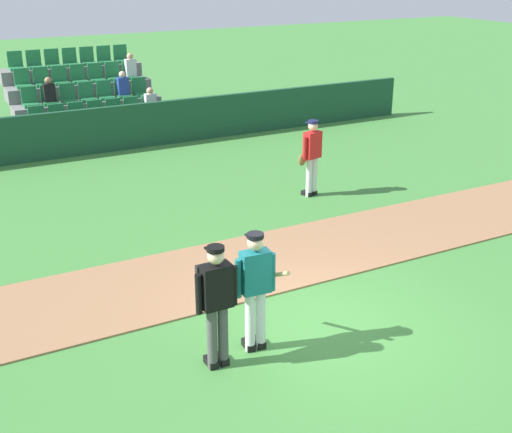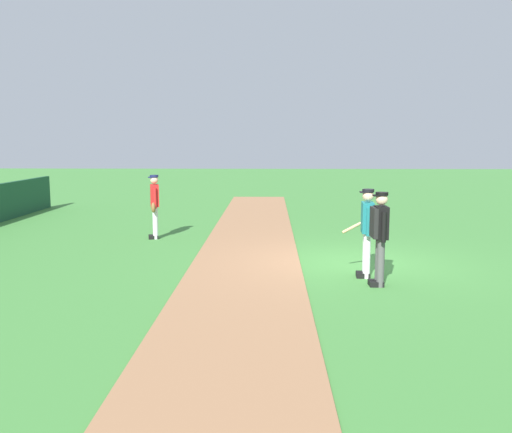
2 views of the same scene
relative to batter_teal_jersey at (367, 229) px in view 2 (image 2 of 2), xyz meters
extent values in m
plane|color=#42843A|center=(1.12, 0.08, -0.97)|extent=(80.00, 80.00, 0.00)
cube|color=#9E704C|center=(1.12, 2.43, -0.95)|extent=(28.00, 2.38, 0.03)
cylinder|color=white|center=(-0.09, 0.00, -0.52)|extent=(0.14, 0.14, 0.90)
cylinder|color=white|center=(0.07, -0.01, -0.52)|extent=(0.14, 0.14, 0.90)
cube|color=black|center=(-0.08, 0.06, -0.92)|extent=(0.14, 0.27, 0.10)
cube|color=black|center=(0.08, 0.05, -0.92)|extent=(0.14, 0.27, 0.10)
cube|color=#197075|center=(-0.01, -0.01, 0.23)|extent=(0.42, 0.25, 0.60)
cylinder|color=#197075|center=(-0.26, 0.01, 0.18)|extent=(0.09, 0.09, 0.55)
cylinder|color=#197075|center=(0.24, -0.02, 0.18)|extent=(0.09, 0.09, 0.55)
sphere|color=beige|center=(-0.01, -0.01, 0.66)|extent=(0.22, 0.22, 0.22)
cylinder|color=black|center=(-0.01, -0.01, 0.76)|extent=(0.23, 0.23, 0.06)
cube|color=black|center=(0.00, 0.09, 0.73)|extent=(0.19, 0.13, 0.02)
cylinder|color=tan|center=(0.25, 0.07, 0.08)|extent=(0.23, 0.79, 0.41)
cylinder|color=#4C4C4C|center=(-0.73, -0.14, -0.52)|extent=(0.14, 0.14, 0.90)
cylinder|color=#4C4C4C|center=(-0.57, -0.14, -0.52)|extent=(0.14, 0.14, 0.90)
cube|color=black|center=(-0.73, -0.08, -0.92)|extent=(0.12, 0.26, 0.10)
cube|color=black|center=(-0.57, -0.08, -0.92)|extent=(0.12, 0.26, 0.10)
cube|color=black|center=(-0.65, -0.14, 0.23)|extent=(0.40, 0.22, 0.60)
cylinder|color=black|center=(-0.90, -0.14, 0.18)|extent=(0.09, 0.09, 0.55)
cylinder|color=black|center=(-0.40, -0.14, 0.18)|extent=(0.09, 0.09, 0.55)
sphere|color=beige|center=(-0.65, -0.14, 0.66)|extent=(0.22, 0.22, 0.22)
cylinder|color=black|center=(-0.65, -0.14, 0.76)|extent=(0.23, 0.23, 0.06)
cube|color=black|center=(-0.65, -0.04, 0.73)|extent=(0.18, 0.12, 0.02)
cube|color=black|center=(-0.65, -0.01, 0.23)|extent=(0.44, 0.08, 0.56)
cylinder|color=silver|center=(4.08, 5.05, -0.52)|extent=(0.14, 0.14, 0.90)
cylinder|color=silver|center=(4.23, 5.09, -0.52)|extent=(0.14, 0.14, 0.90)
cube|color=black|center=(4.06, 5.11, -0.92)|extent=(0.18, 0.28, 0.10)
cube|color=black|center=(4.22, 5.15, -0.92)|extent=(0.18, 0.28, 0.10)
cube|color=red|center=(4.15, 5.07, 0.23)|extent=(0.44, 0.31, 0.60)
cylinder|color=red|center=(3.91, 5.01, 0.18)|extent=(0.09, 0.09, 0.55)
cylinder|color=red|center=(4.40, 5.13, 0.18)|extent=(0.09, 0.09, 0.55)
sphere|color=beige|center=(4.15, 5.07, 0.66)|extent=(0.22, 0.22, 0.22)
cylinder|color=#191E4C|center=(4.15, 5.07, 0.76)|extent=(0.23, 0.23, 0.06)
cube|color=#191E4C|center=(4.13, 5.17, 0.73)|extent=(0.20, 0.16, 0.02)
ellipsoid|color=brown|center=(3.88, 5.05, -0.07)|extent=(0.22, 0.16, 0.28)
camera|label=1|loc=(-3.82, -7.14, 4.20)|focal=46.98mm
camera|label=2|loc=(-10.62, 1.91, 1.74)|focal=38.24mm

